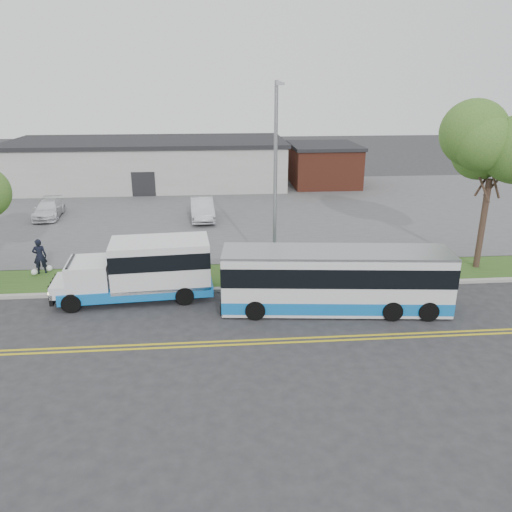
{
  "coord_description": "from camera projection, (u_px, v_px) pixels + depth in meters",
  "views": [
    {
      "loc": [
        0.02,
        -21.06,
        9.61
      ],
      "look_at": [
        1.95,
        1.48,
        1.6
      ],
      "focal_mm": 35.0,
      "sensor_mm": 36.0,
      "label": 1
    }
  ],
  "objects": [
    {
      "name": "streetlight_near",
      "position": [
        275.0,
        176.0,
        24.05
      ],
      "size": [
        0.35,
        1.53,
        9.5
      ],
      "color": "gray",
      "rests_on": "verge"
    },
    {
      "name": "curb",
      "position": [
        216.0,
        290.0,
        24.0
      ],
      "size": [
        80.0,
        0.3,
        0.15
      ],
      "primitive_type": "cube",
      "color": "#9E9B93",
      "rests_on": "ground"
    },
    {
      "name": "tree_east",
      "position": [
        494.0,
        152.0,
        24.86
      ],
      "size": [
        5.2,
        5.2,
        8.33
      ],
      "color": "#3C2921",
      "rests_on": "verge"
    },
    {
      "name": "parked_car_b",
      "position": [
        49.0,
        209.0,
        36.33
      ],
      "size": [
        2.07,
        4.36,
        1.23
      ],
      "primitive_type": "imported",
      "rotation": [
        0.0,
        0.0,
        0.08
      ],
      "color": "white",
      "rests_on": "parking_lot"
    },
    {
      "name": "transit_bus",
      "position": [
        335.0,
        280.0,
        21.68
      ],
      "size": [
        10.04,
        3.23,
        2.74
      ],
      "rotation": [
        0.0,
        0.0,
        -0.1
      ],
      "color": "silver",
      "rests_on": "ground"
    },
    {
      "name": "commercial_building",
      "position": [
        149.0,
        163.0,
        47.14
      ],
      "size": [
        25.4,
        10.4,
        4.35
      ],
      "color": "#9E9E99",
      "rests_on": "ground"
    },
    {
      "name": "lane_line_north",
      "position": [
        218.0,
        342.0,
        19.37
      ],
      "size": [
        70.0,
        0.12,
        0.01
      ],
      "primitive_type": "cube",
      "color": "gold",
      "rests_on": "ground"
    },
    {
      "name": "grocery_bag_left",
      "position": [
        34.0,
        272.0,
        25.68
      ],
      "size": [
        0.32,
        0.32,
        0.32
      ],
      "primitive_type": "sphere",
      "color": "white",
      "rests_on": "verge"
    },
    {
      "name": "ground",
      "position": [
        217.0,
        300.0,
        22.99
      ],
      "size": [
        140.0,
        140.0,
        0.0
      ],
      "primitive_type": "plane",
      "color": "#28282B",
      "rests_on": "ground"
    },
    {
      "name": "grocery_bag_right",
      "position": [
        49.0,
        268.0,
        26.19
      ],
      "size": [
        0.32,
        0.32,
        0.32
      ],
      "primitive_type": "sphere",
      "color": "white",
      "rests_on": "verge"
    },
    {
      "name": "shuttle_bus",
      "position": [
        145.0,
        268.0,
        22.85
      ],
      "size": [
        7.34,
        2.88,
        2.75
      ],
      "rotation": [
        0.0,
        0.0,
        0.08
      ],
      "color": "#1064B4",
      "rests_on": "ground"
    },
    {
      "name": "brick_wing",
      "position": [
        323.0,
        165.0,
        47.6
      ],
      "size": [
        6.3,
        7.3,
        3.9
      ],
      "color": "brown",
      "rests_on": "ground"
    },
    {
      "name": "parking_lot",
      "position": [
        214.0,
        209.0,
        38.94
      ],
      "size": [
        80.0,
        25.0,
        0.1
      ],
      "primitive_type": "cube",
      "color": "#4C4C4F",
      "rests_on": "ground"
    },
    {
      "name": "verge",
      "position": [
        216.0,
        276.0,
        25.7
      ],
      "size": [
        80.0,
        3.3,
        0.1
      ],
      "primitive_type": "cube",
      "color": "#2C4B19",
      "rests_on": "ground"
    },
    {
      "name": "lane_line_south",
      "position": [
        218.0,
        345.0,
        19.09
      ],
      "size": [
        70.0,
        0.12,
        0.01
      ],
      "primitive_type": "cube",
      "color": "gold",
      "rests_on": "ground"
    },
    {
      "name": "pedestrian",
      "position": [
        40.0,
        256.0,
        25.68
      ],
      "size": [
        0.77,
        0.6,
        1.86
      ],
      "primitive_type": "imported",
      "rotation": [
        0.0,
        0.0,
        3.4
      ],
      "color": "black",
      "rests_on": "verge"
    },
    {
      "name": "parked_car_a",
      "position": [
        202.0,
        209.0,
        35.77
      ],
      "size": [
        1.9,
        4.71,
        1.52
      ],
      "primitive_type": "imported",
      "rotation": [
        0.0,
        0.0,
        0.06
      ],
      "color": "silver",
      "rests_on": "parking_lot"
    }
  ]
}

